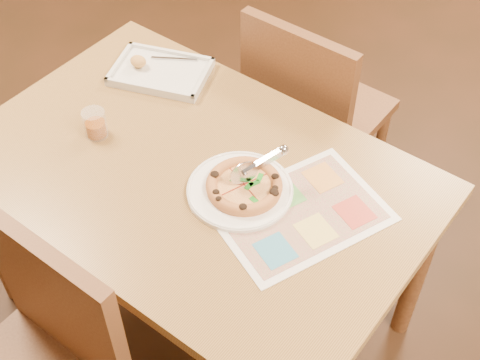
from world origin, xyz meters
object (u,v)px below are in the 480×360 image
Objects in this scene: chair_near at (41,352)px; pizza_cutter at (257,165)px; chair_far at (308,101)px; appetizer_tray at (159,72)px; plate at (240,191)px; menu at (300,213)px; glass_tumbler at (95,125)px; pizza at (244,186)px; dining_table at (195,191)px.

chair_near is 3.29× the size of pizza_cutter.
chair_near is 1.00× the size of chair_far.
appetizer_tray is (-0.36, -0.34, 0.16)m from chair_far.
plate is 0.17m from menu.
chair_far is (-0.00, 1.20, 0.00)m from chair_near.
glass_tumbler is at bearing 120.64° from chair_near.
pizza is 2.43× the size of glass_tumbler.
chair_near reaches higher than menu.
chair_near reaches higher than pizza_cutter.
appetizer_tray reaches higher than plate.
pizza reaches higher than menu.
appetizer_tray reaches higher than pizza.
pizza_cutter reaches higher than plate.
chair_near is at bearing -67.10° from appetizer_tray.
plate is 0.67× the size of menu.
appetizer_tray is (-0.36, 0.26, 0.10)m from dining_table.
pizza_cutter is at bearing 108.06° from chair_far.
pizza is at bearing 9.54° from glass_tumbler.
plate is at bearing -25.49° from appetizer_tray.
chair_far is 0.53m from appetizer_tray.
glass_tumbler reaches higher than dining_table.
glass_tumbler reaches higher than pizza.
pizza_cutter is at bearing 13.24° from glass_tumbler.
pizza is 0.07m from pizza_cutter.
appetizer_tray is at bearing 43.31° from chair_far.
menu is at bearing 10.38° from pizza.
chair_far is 3.29× the size of pizza_cutter.
chair_near is at bearing -104.58° from pizza.
appetizer_tray is at bearing 112.90° from chair_near.
menu is at bearing -63.75° from pizza_cutter.
glass_tumbler is 0.20× the size of menu.
chair_far is at bearing 43.31° from appetizer_tray.
pizza is (0.16, 0.02, 0.11)m from dining_table.
pizza_cutter is 0.40× the size of appetizer_tray.
dining_table is 2.77× the size of chair_near.
glass_tumbler is (-0.50, -0.12, -0.05)m from pizza_cutter.
appetizer_tray is 0.82× the size of menu.
appetizer_tray is 0.72m from menu.
menu is (0.32, 0.05, 0.09)m from dining_table.
glass_tumbler is at bearing 64.20° from chair_far.
plate is at bearing -167.56° from menu.
dining_table is at bearing -35.46° from appetizer_tray.
pizza_cutter is at bearing -20.52° from appetizer_tray.
menu is at bearing 120.45° from chair_far.
appetizer_tray is 4.15× the size of glass_tumbler.
appetizer_tray is 0.32m from glass_tumbler.
chair_near reaches higher than dining_table.
chair_near is 1.08× the size of menu.
dining_table is 0.34m from menu.
pizza_cutter is 0.33× the size of menu.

